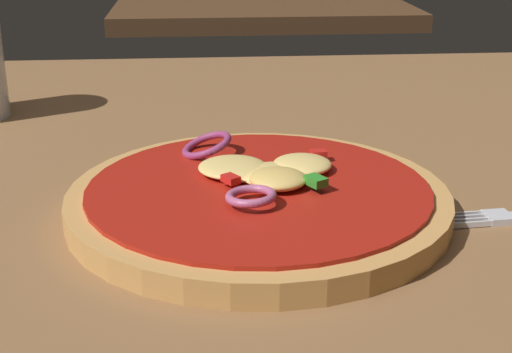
% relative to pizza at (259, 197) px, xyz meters
% --- Properties ---
extents(dining_table, '(1.40, 1.05, 0.03)m').
position_rel_pizza_xyz_m(dining_table, '(-0.06, 0.03, -0.03)').
color(dining_table, brown).
rests_on(dining_table, ground).
extents(pizza, '(0.27, 0.27, 0.04)m').
position_rel_pizza_xyz_m(pizza, '(0.00, 0.00, 0.00)').
color(pizza, tan).
rests_on(pizza, dining_table).
extents(background_table, '(0.63, 0.60, 0.03)m').
position_rel_pizza_xyz_m(background_table, '(0.10, 1.22, -0.03)').
color(background_table, '#4C301C').
rests_on(background_table, ground).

